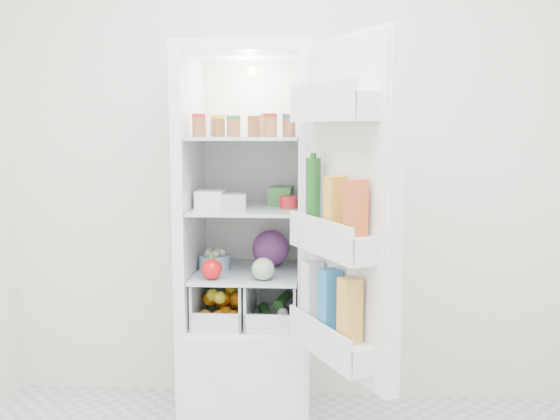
# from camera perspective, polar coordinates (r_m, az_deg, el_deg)

# --- Properties ---
(room_walls) EXTENTS (3.02, 3.02, 2.61)m
(room_walls) POSITION_cam_1_polar(r_m,az_deg,el_deg) (1.74, -1.18, 12.92)
(room_walls) COLOR white
(room_walls) RESTS_ON ground
(refrigerator) EXTENTS (0.60, 0.60, 1.80)m
(refrigerator) POSITION_cam_1_polar(r_m,az_deg,el_deg) (3.09, -2.79, -6.78)
(refrigerator) COLOR silver
(refrigerator) RESTS_ON ground
(shelf_low) EXTENTS (0.49, 0.53, 0.01)m
(shelf_low) POSITION_cam_1_polar(r_m,az_deg,el_deg) (3.01, -2.94, -5.69)
(shelf_low) COLOR silver
(shelf_low) RESTS_ON refrigerator
(shelf_mid) EXTENTS (0.49, 0.53, 0.02)m
(shelf_mid) POSITION_cam_1_polar(r_m,az_deg,el_deg) (2.95, -2.98, 0.17)
(shelf_mid) COLOR silver
(shelf_mid) RESTS_ON refrigerator
(shelf_top) EXTENTS (0.49, 0.53, 0.02)m
(shelf_top) POSITION_cam_1_polar(r_m,az_deg,el_deg) (2.93, -3.02, 6.59)
(shelf_top) COLOR silver
(shelf_top) RESTS_ON refrigerator
(crisper_left) EXTENTS (0.23, 0.46, 0.22)m
(crisper_left) POSITION_cam_1_polar(r_m,az_deg,el_deg) (3.06, -5.22, -8.01)
(crisper_left) COLOR silver
(crisper_left) RESTS_ON refrigerator
(crisper_right) EXTENTS (0.23, 0.46, 0.22)m
(crisper_right) POSITION_cam_1_polar(r_m,az_deg,el_deg) (3.03, -0.60, -8.13)
(crisper_right) COLOR silver
(crisper_right) RESTS_ON refrigerator
(condiment_jars) EXTENTS (0.46, 0.34, 0.08)m
(condiment_jars) POSITION_cam_1_polar(r_m,az_deg,el_deg) (2.87, -3.37, 7.56)
(condiment_jars) COLOR #B21919
(condiment_jars) RESTS_ON shelf_top
(squeeze_bottle) EXTENTS (0.05, 0.05, 0.16)m
(squeeze_bottle) POSITION_cam_1_polar(r_m,az_deg,el_deg) (3.04, 1.31, 8.30)
(squeeze_bottle) COLOR white
(squeeze_bottle) RESTS_ON shelf_top
(tub_white) EXTENTS (0.13, 0.13, 0.08)m
(tub_white) POSITION_cam_1_polar(r_m,az_deg,el_deg) (2.92, -6.43, 1.01)
(tub_white) COLOR white
(tub_white) RESTS_ON shelf_mid
(tub_cream) EXTENTS (0.13, 0.13, 0.07)m
(tub_cream) POSITION_cam_1_polar(r_m,az_deg,el_deg) (2.90, -4.29, 0.85)
(tub_cream) COLOR beige
(tub_cream) RESTS_ON shelf_mid
(tin_red) EXTENTS (0.10, 0.10, 0.05)m
(tin_red) POSITION_cam_1_polar(r_m,az_deg,el_deg) (2.90, 0.77, 0.74)
(tin_red) COLOR red
(tin_red) RESTS_ON shelf_mid
(foil_tray) EXTENTS (0.17, 0.13, 0.04)m
(foil_tray) POSITION_cam_1_polar(r_m,az_deg,el_deg) (3.10, -5.64, 1.00)
(foil_tray) COLOR white
(foil_tray) RESTS_ON shelf_mid
(tub_green) EXTENTS (0.12, 0.16, 0.09)m
(tub_green) POSITION_cam_1_polar(r_m,az_deg,el_deg) (3.02, 0.08, 1.32)
(tub_green) COLOR #387C3D
(tub_green) RESTS_ON shelf_mid
(red_cabbage) EXTENTS (0.18, 0.18, 0.18)m
(red_cabbage) POSITION_cam_1_polar(r_m,az_deg,el_deg) (3.07, -0.86, -3.53)
(red_cabbage) COLOR #632263
(red_cabbage) RESTS_ON shelf_low
(bell_pepper) EXTENTS (0.09, 0.09, 0.09)m
(bell_pepper) POSITION_cam_1_polar(r_m,az_deg,el_deg) (2.84, -6.27, -5.42)
(bell_pepper) COLOR red
(bell_pepper) RESTS_ON shelf_low
(mushroom_bowl) EXTENTS (0.20, 0.20, 0.07)m
(mushroom_bowl) POSITION_cam_1_polar(r_m,az_deg,el_deg) (3.04, -6.00, -4.75)
(mushroom_bowl) COLOR #87ABC9
(mushroom_bowl) RESTS_ON shelf_low
(salad_bag) EXTENTS (0.10, 0.10, 0.10)m
(salad_bag) POSITION_cam_1_polar(r_m,az_deg,el_deg) (2.81, -1.56, -5.42)
(salad_bag) COLOR #A0B98A
(salad_bag) RESTS_ON shelf_low
(citrus_pile) EXTENTS (0.20, 0.31, 0.16)m
(citrus_pile) POSITION_cam_1_polar(r_m,az_deg,el_deg) (3.04, -5.25, -8.66)
(citrus_pile) COLOR orange
(citrus_pile) RESTS_ON refrigerator
(veg_pile) EXTENTS (0.16, 0.30, 0.10)m
(veg_pile) POSITION_cam_1_polar(r_m,az_deg,el_deg) (3.04, -0.50, -8.99)
(veg_pile) COLOR #214F1A
(veg_pile) RESTS_ON refrigerator
(fridge_door) EXTENTS (0.41, 0.57, 1.30)m
(fridge_door) POSITION_cam_1_polar(r_m,az_deg,el_deg) (2.39, 5.97, -0.54)
(fridge_door) COLOR silver
(fridge_door) RESTS_ON refrigerator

